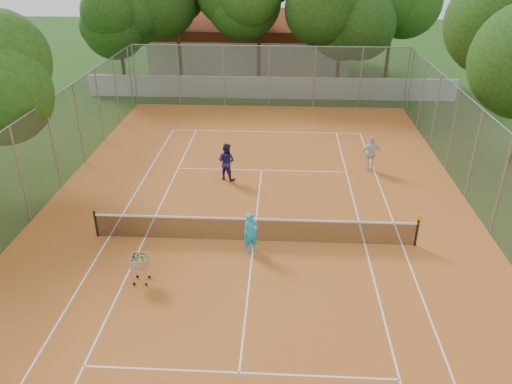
# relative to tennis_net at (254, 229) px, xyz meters

# --- Properties ---
(ground) EXTENTS (120.00, 120.00, 0.00)m
(ground) POSITION_rel_tennis_net_xyz_m (0.00, 0.00, -0.51)
(ground) COLOR #1A3B10
(ground) RESTS_ON ground
(court_pad) EXTENTS (18.00, 34.00, 0.02)m
(court_pad) POSITION_rel_tennis_net_xyz_m (0.00, 0.00, -0.50)
(court_pad) COLOR #BA6424
(court_pad) RESTS_ON ground
(court_lines) EXTENTS (10.98, 23.78, 0.01)m
(court_lines) POSITION_rel_tennis_net_xyz_m (0.00, 0.00, -0.49)
(court_lines) COLOR white
(court_lines) RESTS_ON court_pad
(tennis_net) EXTENTS (11.88, 0.10, 0.98)m
(tennis_net) POSITION_rel_tennis_net_xyz_m (0.00, 0.00, 0.00)
(tennis_net) COLOR black
(tennis_net) RESTS_ON court_pad
(perimeter_fence) EXTENTS (18.00, 34.00, 4.00)m
(perimeter_fence) POSITION_rel_tennis_net_xyz_m (0.00, 0.00, 1.49)
(perimeter_fence) COLOR slate
(perimeter_fence) RESTS_ON ground
(boundary_wall) EXTENTS (26.00, 0.30, 1.50)m
(boundary_wall) POSITION_rel_tennis_net_xyz_m (0.00, 19.00, 0.24)
(boundary_wall) COLOR silver
(boundary_wall) RESTS_ON ground
(clubhouse) EXTENTS (16.40, 9.00, 4.40)m
(clubhouse) POSITION_rel_tennis_net_xyz_m (-2.00, 29.00, 1.69)
(clubhouse) COLOR beige
(clubhouse) RESTS_ON ground
(tropical_trees) EXTENTS (29.00, 19.00, 10.00)m
(tropical_trees) POSITION_rel_tennis_net_xyz_m (0.00, 22.00, 4.49)
(tropical_trees) COLOR #15350D
(tropical_trees) RESTS_ON ground
(player_near) EXTENTS (0.66, 0.56, 1.55)m
(player_near) POSITION_rel_tennis_net_xyz_m (-0.06, -0.74, 0.28)
(player_near) COLOR #1AB0E1
(player_near) RESTS_ON court_pad
(player_far_left) EXTENTS (1.06, 0.96, 1.77)m
(player_far_left) POSITION_rel_tennis_net_xyz_m (-1.58, 5.33, 0.40)
(player_far_left) COLOR #271B52
(player_far_left) RESTS_ON court_pad
(player_far_right) EXTENTS (1.09, 0.68, 1.73)m
(player_far_right) POSITION_rel_tennis_net_xyz_m (5.26, 6.74, 0.37)
(player_far_right) COLOR silver
(player_far_right) RESTS_ON court_pad
(ball_hopper) EXTENTS (0.64, 0.64, 1.08)m
(ball_hopper) POSITION_rel_tennis_net_xyz_m (-3.52, -2.72, 0.05)
(ball_hopper) COLOR #B9BAC0
(ball_hopper) RESTS_ON court_pad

